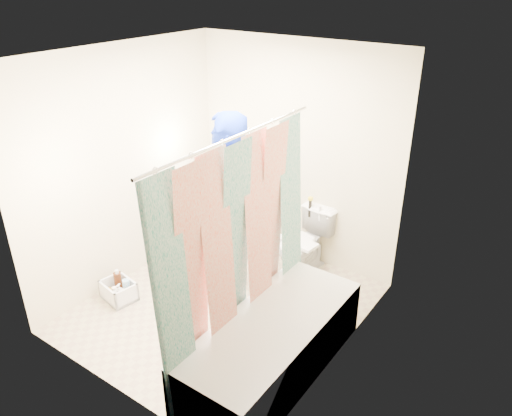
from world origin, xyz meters
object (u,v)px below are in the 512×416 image
Objects in this scene: bathtub at (272,345)px; toilet at (304,243)px; plumber at (226,206)px; cleaning_caddy at (119,292)px.

toilet is at bearing 110.97° from bathtub.
cleaning_caddy is at bearing -62.40° from plumber.
toilet is 1.03m from plumber.
bathtub is at bearing 34.21° from plumber.
bathtub is at bearing 12.75° from cleaning_caddy.
plumber is at bearing -118.13° from toilet.
bathtub is 1.44m from plumber.
toilet is 0.38× the size of plumber.
bathtub is 4.74× the size of cleaning_caddy.
toilet is (-0.55, 1.44, 0.08)m from bathtub.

